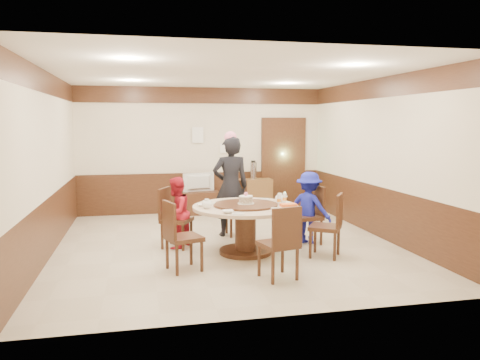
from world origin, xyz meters
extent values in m
plane|color=beige|center=(0.00, 0.00, 0.00)|extent=(6.00, 6.00, 0.00)
plane|color=white|center=(0.00, 0.00, 2.80)|extent=(6.00, 6.00, 0.00)
cube|color=beige|center=(0.00, 3.00, 1.40)|extent=(5.50, 0.04, 2.80)
cube|color=beige|center=(0.00, -3.00, 1.40)|extent=(5.50, 0.04, 2.80)
cube|color=beige|center=(-2.75, 0.00, 1.40)|extent=(0.04, 6.00, 2.80)
cube|color=beige|center=(2.75, 0.00, 1.40)|extent=(0.04, 6.00, 2.80)
cube|color=#3E2213|center=(0.00, 0.00, 0.45)|extent=(5.50, 6.00, 0.90)
cube|color=#3E2213|center=(0.00, 0.00, 2.62)|extent=(5.50, 6.00, 0.35)
cube|color=#3E2213|center=(1.90, 2.95, 1.05)|extent=(1.05, 0.08, 2.18)
cube|color=#89D391|center=(1.90, 2.97, 1.05)|extent=(0.88, 0.02, 2.05)
cylinder|color=#3E2213|center=(0.19, -0.57, 0.03)|extent=(0.81, 0.81, 0.06)
cylinder|color=#3E2213|center=(0.19, -0.57, 0.35)|extent=(0.33, 0.33, 0.65)
cylinder|color=beige|center=(0.19, -0.57, 0.72)|extent=(1.63, 1.63, 0.05)
cylinder|color=#3E2213|center=(0.19, -0.57, 0.77)|extent=(0.99, 0.99, 0.03)
cube|color=#3E2213|center=(1.33, -0.21, 0.45)|extent=(0.47, 0.47, 0.06)
cube|color=#3E2213|center=(1.54, -0.19, 0.72)|extent=(0.07, 0.42, 0.50)
cube|color=#3E2213|center=(1.33, -0.21, 0.21)|extent=(0.36, 0.36, 0.42)
cube|color=#3E2213|center=(0.33, 0.61, 0.45)|extent=(0.46, 0.46, 0.06)
cube|color=#3E2213|center=(0.33, 0.82, 0.72)|extent=(0.42, 0.05, 0.50)
cube|color=#3E2213|center=(0.33, 0.61, 0.21)|extent=(0.36, 0.36, 0.42)
cube|color=#3E2213|center=(-0.82, 0.00, 0.45)|extent=(0.59, 0.59, 0.06)
cube|color=#3E2213|center=(-1.01, 0.10, 0.72)|extent=(0.23, 0.39, 0.50)
cube|color=#3E2213|center=(-0.82, 0.00, 0.21)|extent=(0.36, 0.36, 0.42)
cube|color=#3E2213|center=(-0.82, -1.22, 0.45)|extent=(0.55, 0.55, 0.06)
cube|color=#3E2213|center=(-1.02, -1.29, 0.72)|extent=(0.16, 0.41, 0.50)
cube|color=#3E2213|center=(-0.82, -1.22, 0.21)|extent=(0.36, 0.36, 0.42)
cube|color=#3E2213|center=(0.34, -1.82, 0.45)|extent=(0.53, 0.53, 0.06)
cube|color=#3E2213|center=(0.39, -2.02, 0.72)|extent=(0.42, 0.14, 0.50)
cube|color=#3E2213|center=(0.34, -1.82, 0.21)|extent=(0.36, 0.36, 0.42)
cube|color=#3E2213|center=(1.32, -1.01, 0.45)|extent=(0.61, 0.61, 0.06)
cube|color=#3E2213|center=(1.50, -1.12, 0.72)|extent=(0.26, 0.38, 0.50)
cube|color=#3E2213|center=(1.32, -1.01, 0.21)|extent=(0.36, 0.36, 0.42)
imported|color=black|center=(0.19, 0.62, 0.89)|extent=(0.66, 0.45, 1.78)
imported|color=red|center=(-0.83, -0.02, 0.58)|extent=(0.67, 0.71, 1.15)
imported|color=#181E9A|center=(1.37, -0.19, 0.60)|extent=(0.86, 0.87, 1.21)
cylinder|color=white|center=(0.20, -0.57, 0.79)|extent=(0.26, 0.26, 0.01)
cylinder|color=gray|center=(0.20, -0.57, 0.84)|extent=(0.21, 0.21, 0.09)
cylinder|color=white|center=(0.20, -0.57, 0.89)|extent=(0.21, 0.21, 0.01)
sphere|color=pink|center=(0.20, -0.57, 0.93)|extent=(0.06, 0.06, 0.06)
ellipsoid|color=white|center=(-0.43, -0.70, 0.81)|extent=(0.17, 0.15, 0.13)
ellipsoid|color=white|center=(0.81, -0.36, 0.81)|extent=(0.17, 0.15, 0.13)
imported|color=white|center=(-0.35, -0.24, 0.77)|extent=(0.15, 0.15, 0.04)
imported|color=white|center=(0.52, -1.10, 0.77)|extent=(0.14, 0.14, 0.04)
imported|color=white|center=(-0.19, -1.11, 0.77)|extent=(0.17, 0.17, 0.04)
imported|color=white|center=(0.85, -0.70, 0.77)|extent=(0.13, 0.13, 0.04)
imported|color=white|center=(-0.47, -0.49, 0.77)|extent=(0.15, 0.15, 0.04)
imported|color=white|center=(0.33, 0.04, 0.77)|extent=(0.12, 0.12, 0.04)
cylinder|color=white|center=(-0.06, -1.22, 0.76)|extent=(0.18, 0.18, 0.01)
cylinder|color=white|center=(0.64, -0.07, 0.76)|extent=(0.18, 0.18, 0.01)
cube|color=white|center=(0.78, -0.89, 0.76)|extent=(0.30, 0.20, 0.02)
cube|color=#E7581A|center=(0.78, -0.89, 0.79)|extent=(0.24, 0.15, 0.04)
cylinder|color=white|center=(0.72, -0.60, 0.83)|extent=(0.06, 0.06, 0.16)
cylinder|color=white|center=(0.84, -0.50, 0.83)|extent=(0.06, 0.06, 0.16)
cube|color=#3E2213|center=(-0.10, 2.75, 0.25)|extent=(0.85, 0.45, 0.50)
imported|color=gray|center=(-0.10, 2.75, 0.71)|extent=(0.72, 0.24, 0.41)
cube|color=brown|center=(1.15, 2.78, 0.38)|extent=(0.80, 0.40, 0.75)
cylinder|color=silver|center=(1.14, 2.78, 0.94)|extent=(0.15, 0.15, 0.38)
cube|color=white|center=(-0.10, 2.96, 1.75)|extent=(0.25, 0.00, 0.35)
cube|color=white|center=(0.55, 2.96, 1.45)|extent=(0.30, 0.00, 0.22)
camera|label=1|loc=(-1.39, -7.49, 2.01)|focal=35.00mm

